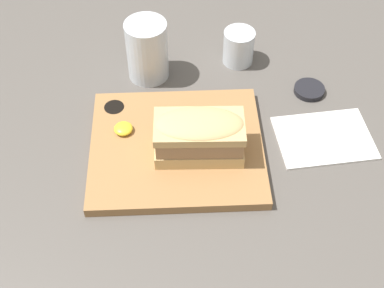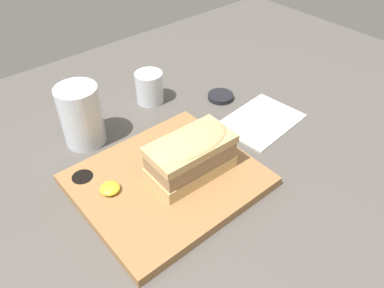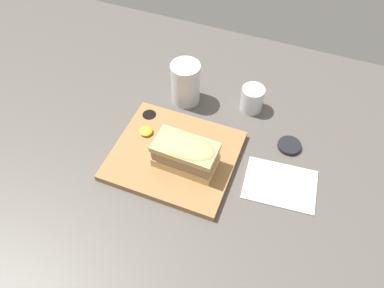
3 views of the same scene
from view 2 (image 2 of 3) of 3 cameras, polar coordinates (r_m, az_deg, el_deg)
dining_table at (r=64.70cm, az=-4.99°, el=-8.28°), size 171.02×111.69×2.00cm
serving_board at (r=64.91cm, az=-3.87°, el=-5.52°), size 29.45×25.86×1.85cm
sandwich at (r=61.95cm, az=-0.22°, el=-1.51°), size 14.80×8.08×7.92cm
mustard_dollop at (r=62.78cm, az=-12.39°, el=-6.60°), size 3.28×3.28×1.31cm
water_glass at (r=73.95cm, az=-16.41°, el=3.69°), size 7.90×7.90×12.02cm
wine_glass at (r=84.25cm, az=-6.47°, el=8.36°), size 6.10×6.10×7.01cm
napkin at (r=80.22cm, az=10.48°, el=3.52°), size 17.63×13.55×0.40cm
condiment_dish at (r=86.14cm, az=4.39°, el=7.23°), size 5.80×5.80×1.06cm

